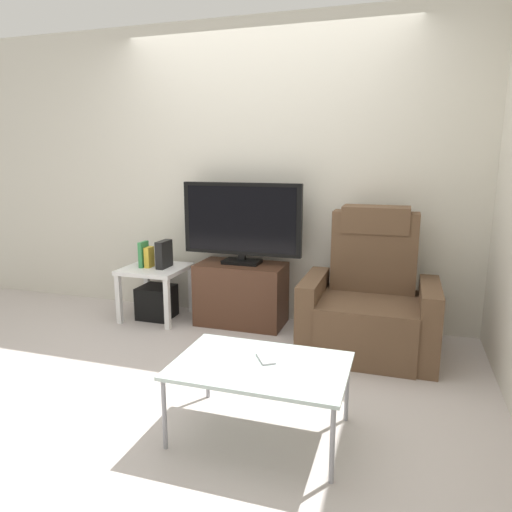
{
  "coord_description": "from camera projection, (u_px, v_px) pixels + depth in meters",
  "views": [
    {
      "loc": [
        1.2,
        -2.86,
        1.45
      ],
      "look_at": [
        0.12,
        0.5,
        0.7
      ],
      "focal_mm": 32.74,
      "sensor_mm": 36.0,
      "label": 1
    }
  ],
  "objects": [
    {
      "name": "ground_plane",
      "position": [
        218.0,
        365.0,
        3.32
      ],
      "size": [
        6.4,
        6.4,
        0.0
      ],
      "primitive_type": "plane",
      "color": "#BCB2AD"
    },
    {
      "name": "wall_back",
      "position": [
        264.0,
        174.0,
        4.1
      ],
      "size": [
        6.4,
        0.06,
        2.6
      ],
      "primitive_type": "cube",
      "color": "beige",
      "rests_on": "ground"
    },
    {
      "name": "tv_stand",
      "position": [
        241.0,
        294.0,
        4.1
      ],
      "size": [
        0.76,
        0.42,
        0.54
      ],
      "color": "#4C2D1E",
      "rests_on": "ground"
    },
    {
      "name": "television",
      "position": [
        242.0,
        221.0,
        3.98
      ],
      "size": [
        1.05,
        0.2,
        0.7
      ],
      "color": "black",
      "rests_on": "tv_stand"
    },
    {
      "name": "recliner_armchair",
      "position": [
        370.0,
        303.0,
        3.51
      ],
      "size": [
        0.98,
        0.78,
        1.08
      ],
      "rotation": [
        0.0,
        0.0,
        -0.18
      ],
      "color": "brown",
      "rests_on": "ground"
    },
    {
      "name": "side_table",
      "position": [
        156.0,
        275.0,
        4.22
      ],
      "size": [
        0.54,
        0.54,
        0.48
      ],
      "color": "white",
      "rests_on": "ground"
    },
    {
      "name": "subwoofer_box",
      "position": [
        157.0,
        302.0,
        4.28
      ],
      "size": [
        0.29,
        0.29,
        0.29
      ],
      "primitive_type": "cube",
      "color": "black",
      "rests_on": "ground"
    },
    {
      "name": "book_leftmost",
      "position": [
        144.0,
        254.0,
        4.19
      ],
      "size": [
        0.03,
        0.13,
        0.23
      ],
      "primitive_type": "cube",
      "color": "#388C4C",
      "rests_on": "side_table"
    },
    {
      "name": "book_middle",
      "position": [
        149.0,
        257.0,
        4.18
      ],
      "size": [
        0.05,
        0.1,
        0.18
      ],
      "primitive_type": "cube",
      "color": "gold",
      "rests_on": "side_table"
    },
    {
      "name": "game_console",
      "position": [
        164.0,
        254.0,
        4.16
      ],
      "size": [
        0.07,
        0.2,
        0.24
      ],
      "primitive_type": "cube",
      "color": "black",
      "rests_on": "side_table"
    },
    {
      "name": "coffee_table",
      "position": [
        260.0,
        368.0,
        2.42
      ],
      "size": [
        0.9,
        0.6,
        0.4
      ],
      "color": "#B2C6C1",
      "rests_on": "ground"
    },
    {
      "name": "cell_phone",
      "position": [
        266.0,
        358.0,
        2.47
      ],
      "size": [
        0.14,
        0.16,
        0.01
      ],
      "primitive_type": "cube",
      "rotation": [
        0.0,
        0.0,
        0.56
      ],
      "color": "#B7B7BC",
      "rests_on": "coffee_table"
    }
  ]
}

